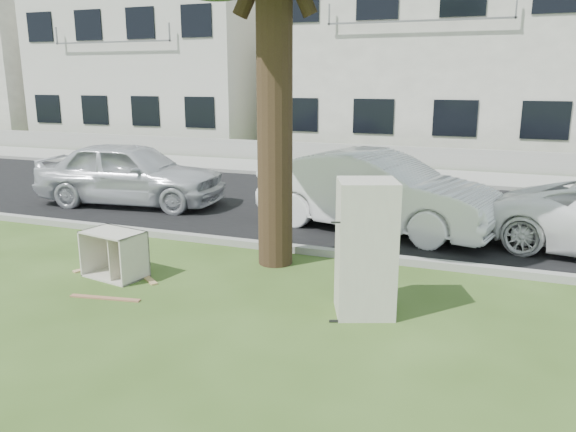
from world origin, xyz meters
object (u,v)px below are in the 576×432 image
at_px(cabinet, 114,254).
at_px(car_center, 376,192).
at_px(fridge, 366,248).
at_px(car_left, 131,173).

height_order(cabinet, car_center, car_center).
distance_m(fridge, car_center, 4.07).
bearing_deg(car_center, fridge, -157.04).
relative_size(cabinet, car_left, 0.20).
bearing_deg(cabinet, car_center, 63.60).
xyz_separation_m(fridge, cabinet, (-3.77, 0.01, -0.50)).
bearing_deg(car_left, fridge, -130.00).
xyz_separation_m(fridge, car_left, (-6.51, 4.27, -0.11)).
bearing_deg(fridge, car_left, 126.03).
height_order(fridge, car_left, fridge).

